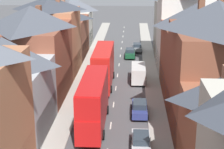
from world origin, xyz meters
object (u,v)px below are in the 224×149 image
at_px(double_decker_bus_mid_street, 93,101).
at_px(car_parked_right_a, 141,142).
at_px(car_near_silver, 130,53).
at_px(car_parked_left_b, 140,108).
at_px(car_parked_left_a, 137,47).
at_px(double_decker_bus_lead, 103,66).
at_px(car_near_blue, 86,105).
at_px(delivery_van, 138,73).

relative_size(double_decker_bus_mid_street, car_parked_right_a, 2.35).
bearing_deg(car_near_silver, car_parked_left_b, -87.12).
bearing_deg(car_parked_left_a, car_parked_right_a, -90.00).
height_order(double_decker_bus_lead, double_decker_bus_mid_street, same).
height_order(car_parked_left_a, car_parked_left_b, car_parked_left_b).
height_order(double_decker_bus_mid_street, car_near_blue, double_decker_bus_mid_street).
xyz_separation_m(double_decker_bus_lead, delivery_van, (4.91, 1.87, -1.48)).
bearing_deg(car_near_blue, double_decker_bus_mid_street, -71.97).
distance_m(double_decker_bus_mid_street, car_near_blue, 4.61).
distance_m(double_decker_bus_mid_street, car_parked_left_b, 6.21).
bearing_deg(car_near_silver, car_parked_right_a, -87.82).
height_order(double_decker_bus_lead, car_parked_left_a, double_decker_bus_lead).
xyz_separation_m(double_decker_bus_mid_street, car_parked_left_b, (4.91, 3.26, -1.97)).
xyz_separation_m(car_near_blue, delivery_van, (6.20, 11.30, 0.50)).
bearing_deg(car_near_silver, double_decker_bus_lead, -102.92).
relative_size(car_parked_left_a, delivery_van, 0.77).
distance_m(double_decker_bus_mid_street, car_parked_right_a, 7.28).
height_order(car_near_blue, delivery_van, delivery_van).
bearing_deg(car_parked_right_a, car_parked_left_b, 90.00).
distance_m(car_parked_right_a, car_parked_left_b, 8.27).
xyz_separation_m(car_near_blue, car_near_silver, (4.90, 25.16, 0.00)).
bearing_deg(car_parked_left_b, car_parked_right_a, -90.00).
relative_size(double_decker_bus_mid_street, delivery_van, 2.08).
distance_m(double_decker_bus_lead, car_parked_left_b, 11.43).
xyz_separation_m(car_parked_left_a, delivery_van, (0.00, -18.60, 0.53)).
relative_size(car_near_silver, car_parked_right_a, 0.97).
bearing_deg(car_parked_left_a, delivery_van, -90.00).
relative_size(double_decker_bus_lead, car_parked_left_a, 2.71).
bearing_deg(double_decker_bus_mid_street, car_parked_left_b, 33.63).
relative_size(double_decker_bus_mid_street, car_parked_left_a, 2.71).
bearing_deg(car_near_silver, car_near_blue, -101.02).
height_order(car_parked_right_a, delivery_van, delivery_van).
xyz_separation_m(car_parked_left_a, car_parked_right_a, (0.00, -38.87, 0.04)).
bearing_deg(double_decker_bus_lead, car_parked_left_b, -64.15).
bearing_deg(car_near_blue, car_parked_right_a, -55.35).
distance_m(double_decker_bus_lead, delivery_van, 5.46).
bearing_deg(double_decker_bus_mid_street, car_near_silver, 82.94).
relative_size(double_decker_bus_lead, delivery_van, 2.08).
bearing_deg(double_decker_bus_mid_street, double_decker_bus_lead, 90.00).
distance_m(double_decker_bus_lead, double_decker_bus_mid_street, 13.40).
distance_m(car_parked_right_a, delivery_van, 20.28).
xyz_separation_m(double_decker_bus_lead, car_near_silver, (3.61, 15.73, -1.97)).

